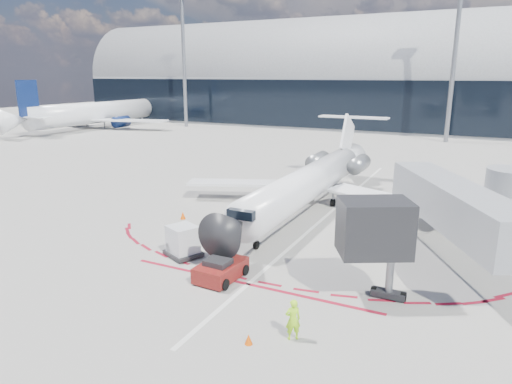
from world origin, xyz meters
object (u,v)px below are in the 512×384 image
at_px(pushback_tug, 221,269).
at_px(uld_container, 183,241).
at_px(ramp_worker, 293,319).
at_px(regional_jet, 312,180).

xyz_separation_m(pushback_tug, uld_container, (-3.59, 1.70, 0.40)).
height_order(ramp_worker, uld_container, uld_container).
distance_m(regional_jet, pushback_tug, 14.71).
xyz_separation_m(pushback_tug, ramp_worker, (5.51, -3.60, 0.36)).
relative_size(pushback_tug, ramp_worker, 2.62).
bearing_deg(ramp_worker, uld_container, -69.54).
height_order(regional_jet, ramp_worker, regional_jet).
bearing_deg(pushback_tug, regional_jet, 93.55).
bearing_deg(uld_container, pushback_tug, -1.11).
xyz_separation_m(regional_jet, ramp_worker, (5.70, -18.20, -1.41)).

